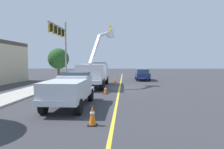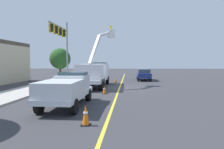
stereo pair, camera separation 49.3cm
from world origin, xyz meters
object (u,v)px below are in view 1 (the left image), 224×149
(passing_minivan, at_px, (142,74))
(traffic_cone_leading, at_px, (92,115))
(service_pickup_truck, at_px, (70,89))
(utility_bucket_truck, at_px, (95,72))
(traffic_signal_mast, at_px, (61,39))
(traffic_cone_mid_front, at_px, (106,90))
(traffic_cone_mid_rear, at_px, (115,80))

(passing_minivan, height_order, traffic_cone_leading, passing_minivan)
(service_pickup_truck, xyz_separation_m, passing_minivan, (17.92, -6.70, -0.15))
(utility_bucket_truck, bearing_deg, traffic_signal_mast, 52.59)
(service_pickup_truck, bearing_deg, traffic_cone_leading, -153.46)
(utility_bucket_truck, relative_size, traffic_cone_leading, 9.38)
(service_pickup_truck, bearing_deg, utility_bucket_truck, -2.53)
(passing_minivan, height_order, traffic_cone_mid_front, passing_minivan)
(utility_bucket_truck, height_order, service_pickup_truck, utility_bucket_truck)
(service_pickup_truck, height_order, traffic_cone_leading, service_pickup_truck)
(utility_bucket_truck, bearing_deg, service_pickup_truck, 177.47)
(traffic_cone_leading, relative_size, traffic_cone_mid_front, 1.28)
(service_pickup_truck, xyz_separation_m, traffic_cone_leading, (-3.59, -1.79, -0.68))
(passing_minivan, xyz_separation_m, traffic_cone_leading, (-21.50, 4.91, -0.54))
(utility_bucket_truck, xyz_separation_m, service_pickup_truck, (-9.93, 0.44, -0.49))
(traffic_cone_mid_front, height_order, traffic_signal_mast, traffic_signal_mast)
(utility_bucket_truck, bearing_deg, traffic_cone_mid_rear, -26.94)
(utility_bucket_truck, xyz_separation_m, traffic_signal_mast, (3.58, 4.68, 4.06))
(traffic_signal_mast, bearing_deg, traffic_cone_mid_rear, -84.01)
(traffic_cone_mid_front, xyz_separation_m, traffic_signal_mast, (8.55, 6.14, 5.33))
(utility_bucket_truck, height_order, passing_minivan, utility_bucket_truck)
(service_pickup_truck, relative_size, traffic_cone_mid_front, 8.20)
(utility_bucket_truck, height_order, traffic_cone_leading, utility_bucket_truck)
(passing_minivan, distance_m, traffic_cone_leading, 22.06)
(traffic_cone_leading, distance_m, traffic_cone_mid_front, 8.54)
(traffic_cone_leading, distance_m, traffic_signal_mast, 18.87)
(service_pickup_truck, bearing_deg, traffic_signal_mast, 17.42)
(passing_minivan, bearing_deg, service_pickup_truck, 159.50)
(traffic_cone_mid_rear, bearing_deg, traffic_cone_mid_front, 175.54)
(passing_minivan, bearing_deg, traffic_cone_leading, 167.14)
(utility_bucket_truck, distance_m, service_pickup_truck, 9.95)
(traffic_cone_mid_front, bearing_deg, service_pickup_truck, 159.03)
(utility_bucket_truck, relative_size, traffic_cone_mid_front, 11.97)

